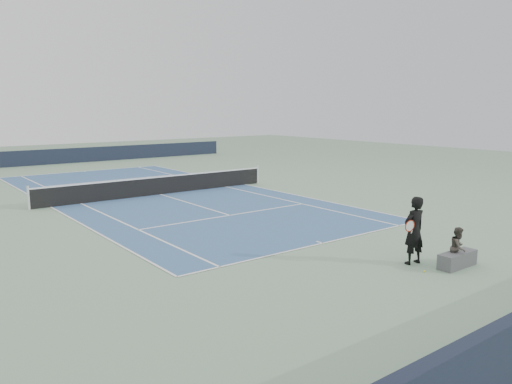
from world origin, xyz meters
TOP-DOWN VIEW (x-y plane):
  - ground at (0.00, 0.00)m, footprint 80.00×80.00m
  - court_surface at (0.00, 0.00)m, footprint 10.97×23.77m
  - tennis_net at (0.00, 0.00)m, footprint 12.90×0.10m
  - windscreen_far at (0.00, 17.88)m, footprint 30.00×0.25m
  - tennis_player at (0.54, -15.01)m, footprint 0.86×0.63m
  - tennis_ball at (0.14, -15.69)m, footprint 0.06×0.06m
  - spectator_bench at (1.29, -15.97)m, footprint 1.43×0.75m

SIDE VIEW (x-z plane):
  - ground at x=0.00m, z-range 0.00..0.00m
  - court_surface at x=0.00m, z-range 0.00..0.01m
  - tennis_ball at x=0.14m, z-range 0.00..0.06m
  - spectator_bench at x=1.29m, z-range -0.18..0.99m
  - tennis_net at x=0.00m, z-range -0.03..1.04m
  - windscreen_far at x=0.00m, z-range 0.00..1.20m
  - tennis_player at x=0.54m, z-range 0.00..1.99m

